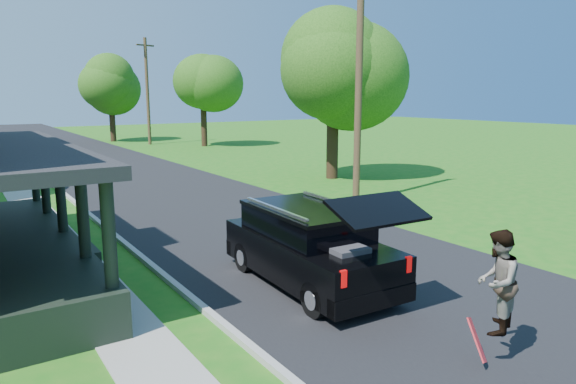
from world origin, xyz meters
TOP-DOWN VIEW (x-y plane):
  - ground at (0.00, 0.00)m, footprint 140.00×140.00m
  - street at (0.00, 20.00)m, footprint 8.00×120.00m
  - curb at (-4.05, 20.00)m, footprint 0.15×120.00m
  - sidewalk at (-5.60, 20.00)m, footprint 1.30×120.00m
  - black_suv at (-1.40, 1.50)m, footprint 2.19×5.22m
  - skateboarder at (-1.00, -3.00)m, footprint 1.00×0.92m
  - skateboard at (-1.28, -2.90)m, footprint 0.25×0.49m
  - tree_right_near at (8.55, 13.41)m, footprint 6.95×6.59m
  - tree_right_mid at (10.26, 33.24)m, footprint 7.09×7.19m
  - tree_right_far at (4.97, 42.29)m, footprint 6.22×6.26m
  - utility_pole_near at (5.53, 7.90)m, footprint 1.72×0.28m
  - utility_pole_far at (6.87, 37.32)m, footprint 1.71×0.65m

SIDE VIEW (x-z plane):
  - ground at x=0.00m, z-range 0.00..0.00m
  - street at x=0.00m, z-range -0.01..0.01m
  - curb at x=-4.05m, z-range -0.06..0.06m
  - sidewalk at x=-5.60m, z-range -0.01..0.01m
  - skateboard at x=-1.28m, z-range 0.09..0.75m
  - black_suv at x=-1.40m, z-range -0.28..2.12m
  - skateboarder at x=-1.00m, z-range 0.55..2.22m
  - utility_pole_far at x=6.87m, z-range 0.15..9.34m
  - utility_pole_near at x=5.53m, z-range 0.16..10.83m
  - tree_right_mid at x=10.26m, z-range 1.18..9.82m
  - tree_right_far at x=4.97m, z-range 1.31..9.98m
  - tree_right_near at x=8.55m, z-range 1.42..10.17m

